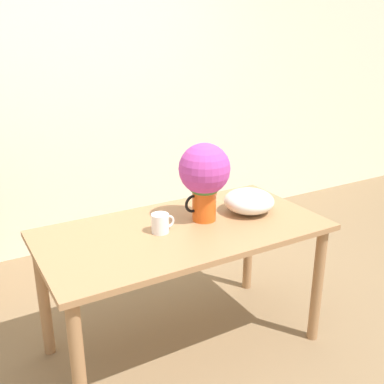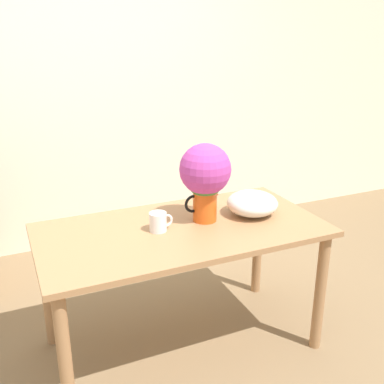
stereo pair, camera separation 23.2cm
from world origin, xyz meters
TOP-DOWN VIEW (x-y plane):
  - ground_plane at (0.00, 0.00)m, footprint 12.00×12.00m
  - wall_back at (0.00, 1.80)m, footprint 8.00×0.05m
  - table at (0.15, 0.22)m, footprint 1.47×0.76m
  - flower_vase at (0.30, 0.26)m, footprint 0.27×0.27m
  - coffee_mug at (0.03, 0.23)m, footprint 0.12×0.09m
  - white_bowl at (0.58, 0.23)m, footprint 0.28×0.28m

SIDE VIEW (x-z plane):
  - ground_plane at x=0.00m, z-range 0.00..0.00m
  - table at x=0.15m, z-range 0.26..0.99m
  - coffee_mug at x=0.03m, z-range 0.73..0.82m
  - white_bowl at x=0.58m, z-range 0.73..0.86m
  - flower_vase at x=0.30m, z-range 0.77..1.19m
  - wall_back at x=0.00m, z-range 0.00..2.60m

